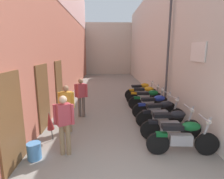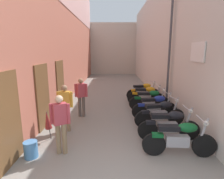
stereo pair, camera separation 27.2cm
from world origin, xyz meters
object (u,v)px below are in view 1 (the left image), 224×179
(motorcycle_seventh, at_px, (142,91))
(pedestrian_by_doorway, at_px, (64,121))
(motorcycle_third, at_px, (161,112))
(motorcycle_fifth, at_px, (149,99))
(motorcycle_fourth, at_px, (155,105))
(motorcycle_sixth, at_px, (145,95))
(pedestrian_further_down, at_px, (81,95))
(water_jug_near_door, at_px, (34,151))
(motorcycle_second, at_px, (171,123))
(umbrella_leaning, at_px, (50,121))
(motorcycle_nearest, at_px, (183,137))
(pedestrian_mid_alley, at_px, (66,105))
(street_lamp, at_px, (167,45))

(motorcycle_seventh, bearing_deg, pedestrian_by_doorway, -119.36)
(motorcycle_third, xyz_separation_m, motorcycle_fifth, (0.00, 1.83, 0.00))
(motorcycle_fourth, distance_m, motorcycle_sixth, 1.83)
(pedestrian_further_down, xyz_separation_m, water_jug_near_door, (-0.81, -2.96, -0.71))
(motorcycle_second, height_order, umbrella_leaning, motorcycle_second)
(motorcycle_fifth, distance_m, motorcycle_sixth, 0.84)
(motorcycle_nearest, relative_size, pedestrian_mid_alley, 1.18)
(motorcycle_sixth, distance_m, street_lamp, 2.58)
(water_jug_near_door, bearing_deg, pedestrian_by_doorway, 14.11)
(pedestrian_mid_alley, height_order, water_jug_near_door, pedestrian_mid_alley)
(pedestrian_by_doorway, height_order, street_lamp, street_lamp)
(pedestrian_by_doorway, relative_size, street_lamp, 0.32)
(motorcycle_seventh, bearing_deg, motorcycle_fifth, -90.00)
(water_jug_near_door, bearing_deg, motorcycle_fifth, 45.38)
(motorcycle_fourth, relative_size, motorcycle_sixth, 1.00)
(motorcycle_fifth, bearing_deg, street_lamp, 12.02)
(motorcycle_sixth, distance_m, umbrella_leaning, 5.24)
(motorcycle_seventh, height_order, street_lamp, street_lamp)
(motorcycle_nearest, relative_size, street_lamp, 0.37)
(motorcycle_fifth, bearing_deg, motorcycle_second, -90.00)
(motorcycle_third, bearing_deg, street_lamp, 70.44)
(motorcycle_nearest, relative_size, motorcycle_second, 1.00)
(motorcycle_third, height_order, pedestrian_further_down, pedestrian_further_down)
(motorcycle_third, xyz_separation_m, pedestrian_by_doorway, (-3.01, -1.78, 0.42))
(motorcycle_second, bearing_deg, motorcycle_third, 90.01)
(motorcycle_third, relative_size, umbrella_leaning, 1.90)
(motorcycle_nearest, bearing_deg, pedestrian_by_doorway, 177.55)
(motorcycle_second, height_order, street_lamp, street_lamp)
(motorcycle_fourth, xyz_separation_m, umbrella_leaning, (-3.56, -2.00, 0.18))
(water_jug_near_door, bearing_deg, motorcycle_nearest, 0.84)
(motorcycle_seventh, xyz_separation_m, pedestrian_mid_alley, (-3.23, -3.98, 0.42))
(umbrella_leaning, xyz_separation_m, street_lamp, (4.27, 3.15, 2.21))
(motorcycle_nearest, height_order, motorcycle_fourth, same)
(pedestrian_mid_alley, bearing_deg, motorcycle_sixth, 43.60)
(motorcycle_second, bearing_deg, street_lamp, 76.87)
(motorcycle_fourth, height_order, pedestrian_mid_alley, pedestrian_mid_alley)
(pedestrian_further_down, bearing_deg, umbrella_leaning, -106.20)
(pedestrian_by_doorway, xyz_separation_m, pedestrian_mid_alley, (-0.22, 1.37, 0.00))
(motorcycle_nearest, bearing_deg, motorcycle_fourth, 90.00)
(street_lamp, bearing_deg, umbrella_leaning, -143.58)
(pedestrian_further_down, bearing_deg, motorcycle_third, -18.71)
(motorcycle_fifth, height_order, pedestrian_by_doorway, pedestrian_by_doorway)
(motorcycle_sixth, height_order, motorcycle_seventh, same)
(motorcycle_sixth, relative_size, pedestrian_by_doorway, 1.17)
(motorcycle_nearest, bearing_deg, motorcycle_third, 90.00)
(pedestrian_mid_alley, bearing_deg, motorcycle_nearest, -24.91)
(motorcycle_seventh, distance_m, pedestrian_further_down, 3.93)
(motorcycle_second, distance_m, motorcycle_fifth, 2.87)
(motorcycle_sixth, height_order, pedestrian_further_down, pedestrian_further_down)
(motorcycle_second, xyz_separation_m, motorcycle_sixth, (-0.00, 3.71, 0.00))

